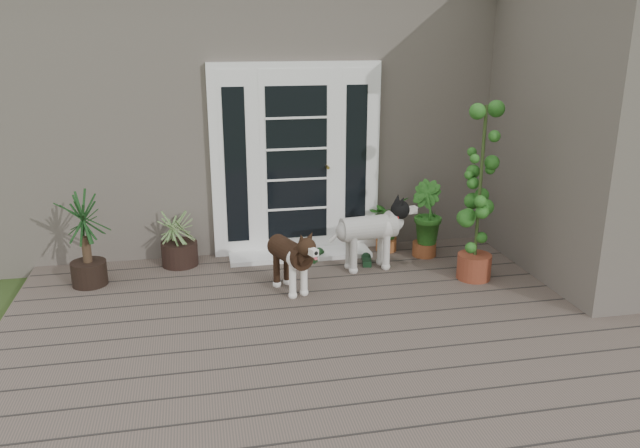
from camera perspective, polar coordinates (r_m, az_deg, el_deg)
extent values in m
cube|color=#6B5B4C|center=(5.46, 3.91, -10.56)|extent=(6.20, 4.60, 0.12)
cube|color=#665E54|center=(9.05, -3.08, 10.61)|extent=(7.40, 4.00, 3.10)
cube|color=#665E54|center=(7.20, 24.75, 7.31)|extent=(1.60, 2.40, 3.10)
cube|color=white|center=(7.08, -2.17, 5.80)|extent=(1.90, 0.14, 2.15)
cube|color=white|center=(7.17, -1.82, -2.76)|extent=(1.60, 0.40, 0.05)
imported|color=#244D16|center=(7.32, 6.07, -0.32)|extent=(0.61, 0.61, 0.56)
imported|color=#1E5618|center=(7.20, 9.53, -0.43)|extent=(0.54, 0.54, 0.64)
imported|color=#27651D|center=(7.87, 16.25, 0.30)|extent=(0.45, 0.45, 0.55)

